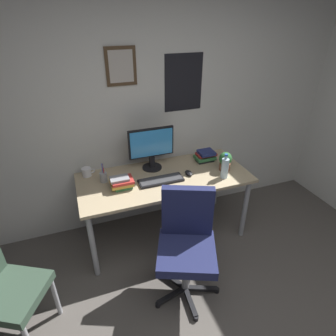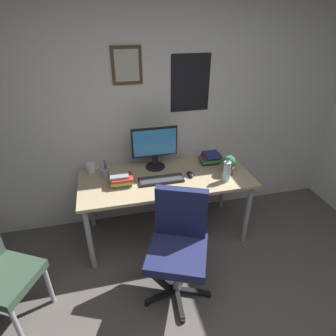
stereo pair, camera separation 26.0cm
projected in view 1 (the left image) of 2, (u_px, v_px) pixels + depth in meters
wall_back at (152, 107)px, 2.85m from camera, size 4.40×0.10×2.60m
desk at (165, 183)px, 2.80m from camera, size 1.67×0.74×0.73m
office_chair at (187, 239)px, 2.29m from camera, size 0.60×0.61×0.95m
side_chair at (0, 287)px, 1.93m from camera, size 0.57×0.57×0.88m
monitor at (151, 147)px, 2.80m from camera, size 0.46×0.20×0.43m
keyboard at (161, 180)px, 2.68m from camera, size 0.43×0.15×0.03m
computer_mouse at (189, 173)px, 2.79m from camera, size 0.06×0.11×0.04m
water_bottle at (225, 168)px, 2.70m from camera, size 0.07×0.07×0.25m
coffee_mug_near at (87, 172)px, 2.76m from camera, size 0.13×0.09×0.09m
potted_plant at (225, 161)px, 2.83m from camera, size 0.13×0.13×0.19m
pen_cup at (103, 177)px, 2.66m from camera, size 0.07×0.07×0.20m
book_stack_left at (122, 182)px, 2.57m from camera, size 0.21×0.16×0.11m
book_stack_right at (205, 156)px, 3.03m from camera, size 0.23×0.15×0.11m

